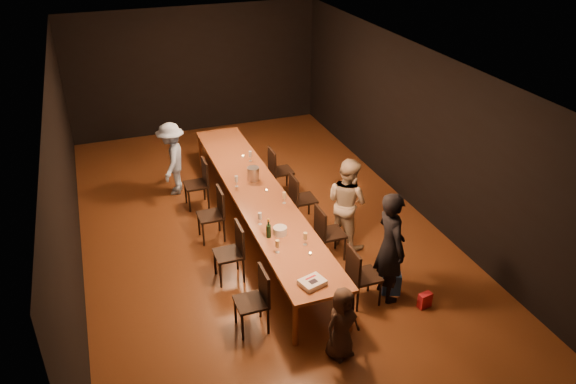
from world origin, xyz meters
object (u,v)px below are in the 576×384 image
object	(u,v)px
chair_right_2	(304,198)
plate_stack	(280,231)
chair_left_2	(210,215)
champagne_bottle	(269,228)
chair_right_0	(364,275)
child	(342,323)
woman_tan	(347,202)
chair_left_0	(251,301)
chair_left_1	(228,253)
chair_left_3	(196,184)
woman_birthday	(390,247)
table	(258,195)
birthday_cake	(312,282)
man_blue	(172,159)
ice_bucket	(253,174)
chair_right_1	(331,233)
chair_right_3	(281,170)

from	to	relation	value
chair_right_2	plate_stack	distance (m)	1.70
chair_left_2	champagne_bottle	world-z (taller)	champagne_bottle
chair_right_0	plate_stack	size ratio (longest dim) A/B	4.37
child	champagne_bottle	bearing A→B (deg)	83.10
chair_left_2	woman_tan	world-z (taller)	woman_tan
chair_right_0	chair_left_0	xyz separation A→B (m)	(-1.70, 0.00, 0.00)
chair_left_1	chair_left_3	bearing A→B (deg)	0.00
chair_right_0	chair_left_0	world-z (taller)	same
chair_left_2	woman_birthday	world-z (taller)	woman_birthday
table	birthday_cake	world-z (taller)	birthday_cake
birthday_cake	woman_tan	bearing A→B (deg)	37.03
table	chair_left_2	world-z (taller)	chair_left_2
woman_tan	table	bearing A→B (deg)	32.09
chair_right_0	woman_birthday	bearing A→B (deg)	91.47
chair_right_0	table	bearing A→B (deg)	-160.50
man_blue	ice_bucket	size ratio (longest dim) A/B	6.01
chair_left_2	ice_bucket	world-z (taller)	ice_bucket
table	birthday_cake	distance (m)	2.68
woman_birthday	woman_tan	size ratio (longest dim) A/B	1.10
table	chair_right_1	distance (m)	1.49
chair_right_2	chair_left_3	size ratio (longest dim) A/B	1.00
champagne_bottle	ice_bucket	bearing A→B (deg)	80.06
ice_bucket	chair_right_0	bearing A→B (deg)	-74.72
chair_left_1	birthday_cake	distance (m)	1.70
chair_left_0	champagne_bottle	distance (m)	1.25
chair_right_3	woman_tan	distance (m)	2.16
child	champagne_bottle	distance (m)	1.94
chair_left_0	man_blue	world-z (taller)	man_blue
table	birthday_cake	size ratio (longest dim) A/B	15.86
table	woman_tan	world-z (taller)	woman_tan
chair_right_3	man_blue	world-z (taller)	man_blue
man_blue	champagne_bottle	bearing A→B (deg)	35.51
child	ice_bucket	distance (m)	3.76
chair_left_1	woman_birthday	bearing A→B (deg)	-119.68
birthday_cake	plate_stack	distance (m)	1.30
chair_left_3	plate_stack	size ratio (longest dim) A/B	4.37
table	chair_right_0	world-z (taller)	chair_right_0
chair_left_3	child	bearing A→B (deg)	-168.09
table	chair_right_3	bearing A→B (deg)	54.69
woman_tan	plate_stack	size ratio (longest dim) A/B	7.38
chair_right_0	plate_stack	world-z (taller)	chair_right_0
child	champagne_bottle	size ratio (longest dim) A/B	3.29
chair_right_3	woman_tan	bearing A→B (deg)	11.30
chair_right_1	woman_birthday	bearing A→B (deg)	18.05
woman_birthday	child	xyz separation A→B (m)	(-1.15, -0.88, -0.34)
chair_left_1	birthday_cake	size ratio (longest dim) A/B	2.46
chair_right_0	man_blue	xyz separation A→B (m)	(-2.00, 4.29, 0.26)
chair_left_3	plate_stack	xyz separation A→B (m)	(0.77, -2.58, 0.34)
chair_right_0	birthday_cake	size ratio (longest dim) A/B	2.46
woman_tan	man_blue	distance (m)	3.69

